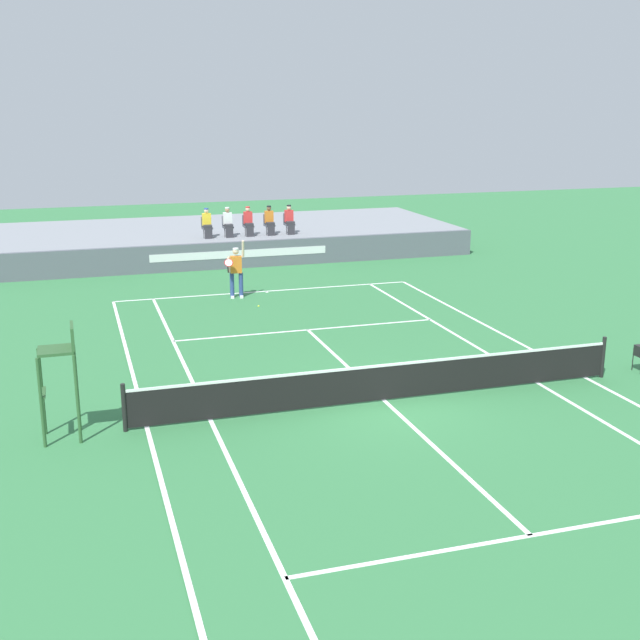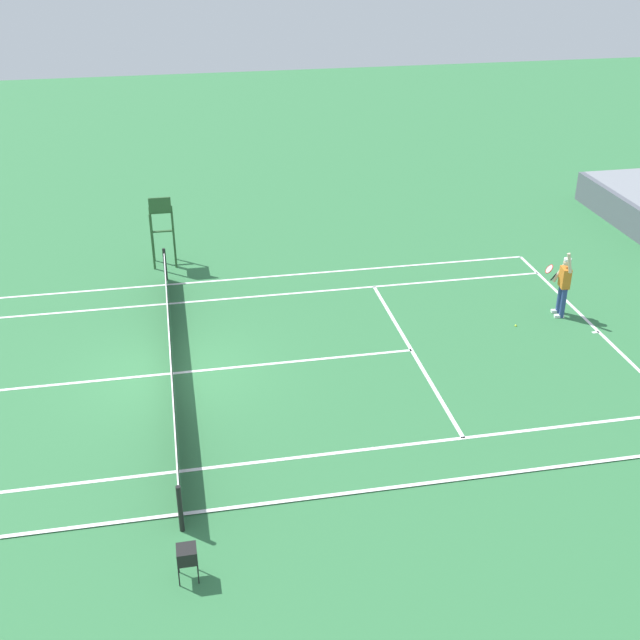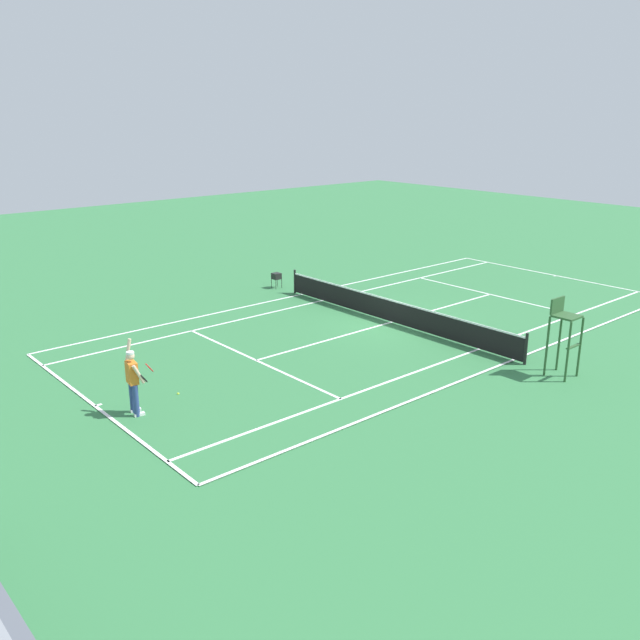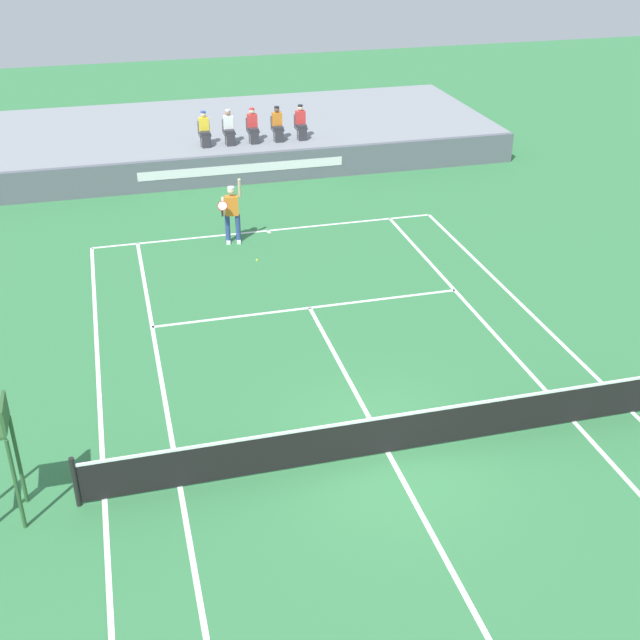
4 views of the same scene
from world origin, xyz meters
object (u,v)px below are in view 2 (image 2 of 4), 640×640
at_px(tennis_ball, 516,326).
at_px(ball_hopper, 187,554).
at_px(umpire_chair, 161,221).
at_px(tennis_player, 563,284).

relative_size(tennis_ball, ball_hopper, 0.10).
bearing_deg(tennis_ball, umpire_chair, -123.21).
bearing_deg(tennis_player, tennis_ball, -73.79).
xyz_separation_m(tennis_player, umpire_chair, (-5.92, -11.26, 0.56)).
relative_size(tennis_player, ball_hopper, 2.98).
bearing_deg(tennis_player, umpire_chair, -117.75).
bearing_deg(ball_hopper, tennis_ball, 129.63).
bearing_deg(ball_hopper, umpire_chair, -179.74).
relative_size(tennis_player, tennis_ball, 30.63).
distance_m(tennis_ball, ball_hopper, 12.55).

